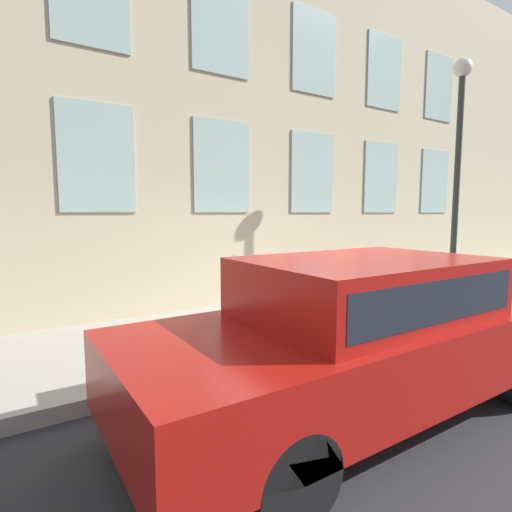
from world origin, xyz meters
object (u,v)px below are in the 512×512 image
object	(u,v)px
fire_hydrant	(275,310)
parked_car_red_near	(363,328)
person	(236,289)
street_lamp	(458,151)

from	to	relation	value
fire_hydrant	parked_car_red_near	distance (m)	2.12
person	street_lamp	size ratio (longest dim) A/B	0.25
parked_car_red_near	street_lamp	xyz separation A→B (m)	(2.02, -4.86, 2.35)
fire_hydrant	street_lamp	world-z (taller)	street_lamp
fire_hydrant	parked_car_red_near	size ratio (longest dim) A/B	0.15
parked_car_red_near	fire_hydrant	bearing A→B (deg)	-11.05
person	parked_car_red_near	xyz separation A→B (m)	(-2.17, -0.20, -0.05)
fire_hydrant	person	bearing A→B (deg)	79.20
person	street_lamp	xyz separation A→B (m)	(-0.15, -5.06, 2.30)
person	street_lamp	world-z (taller)	street_lamp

